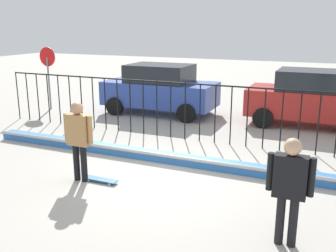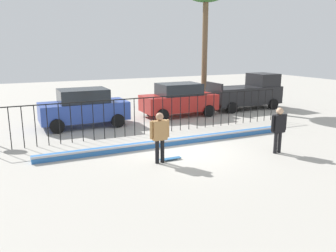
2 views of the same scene
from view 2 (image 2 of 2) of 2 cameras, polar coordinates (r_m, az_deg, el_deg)
The scene contains 9 objects.
ground_plane at distance 13.40m, azimuth 2.75°, elevation -4.17°, with size 60.00×60.00×0.00m, color #ADA89E.
bowl_coping_ledge at distance 14.23m, azimuth 0.85°, elevation -2.62°, with size 11.00×0.40×0.27m.
perimeter_fence at distance 15.85m, azimuth -2.42°, elevation 2.51°, with size 14.04×0.04×1.72m.
skateboarder at distance 11.77m, azimuth -1.39°, elevation -1.19°, with size 0.72×0.27×1.78m.
skateboard at distance 12.32m, azimuth 0.37°, elevation -5.43°, with size 0.80×0.20×0.07m.
camera_operator at distance 13.53m, azimuth 17.88°, elevation -0.01°, with size 0.71×0.27×1.75m.
parked_car_blue at distance 17.81m, azimuth -13.79°, elevation 3.02°, with size 4.30×2.12×1.90m.
parked_car_red at distance 19.94m, azimuth 1.81°, elevation 4.43°, with size 4.30×2.12×1.90m.
pickup_truck at distance 22.88m, azimuth 13.00°, elevation 5.39°, with size 4.70×2.12×2.24m.
Camera 2 is at (-6.01, -11.29, 3.97)m, focal length 36.77 mm.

